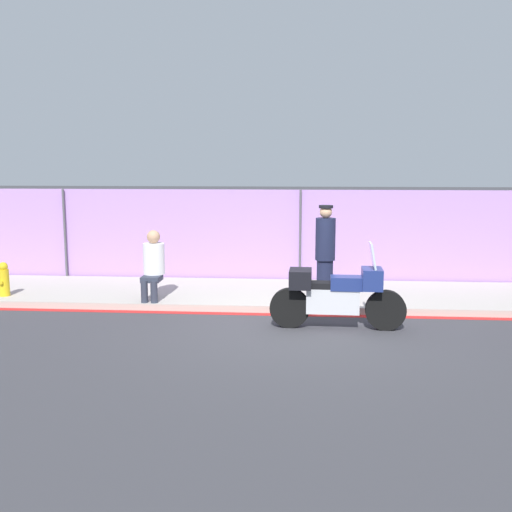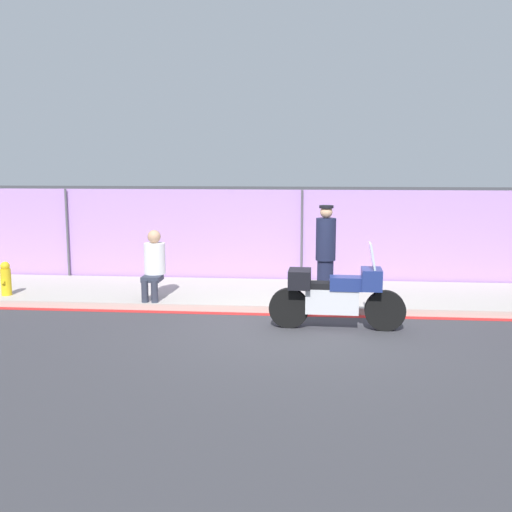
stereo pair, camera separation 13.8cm
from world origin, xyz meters
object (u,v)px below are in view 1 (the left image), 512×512
Objects in this scene: motorcycle at (336,294)px; person_seated_on_curb at (153,261)px; fire_hydrant at (4,279)px; officer_standing at (325,252)px.

motorcycle is 3.67m from person_seated_on_curb.
person_seated_on_curb reaches higher than fire_hydrant.
officer_standing is at bearing 0.71° from fire_hydrant.
officer_standing reaches higher than fire_hydrant.
officer_standing reaches higher than motorcycle.
person_seated_on_curb is 1.96× the size of fire_hydrant.
motorcycle is 1.53m from officer_standing.
person_seated_on_curb is 2.99m from fire_hydrant.
officer_standing is at bearing 1.15° from person_seated_on_curb.
motorcycle is 3.33× the size of fire_hydrant.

